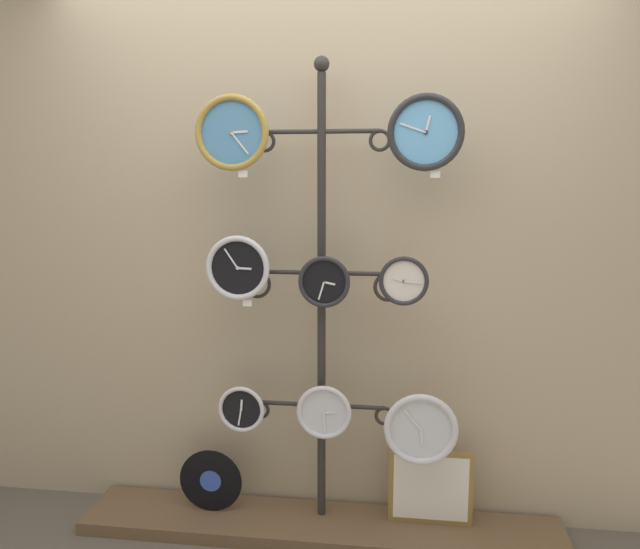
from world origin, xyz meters
The scene contains 16 objects.
shop_wall centered at (0.00, 0.57, 1.40)m, with size 4.40×0.04×2.80m.
low_shelf centered at (0.00, 0.35, 0.03)m, with size 2.20×0.36×0.06m.
display_stand centered at (0.00, 0.41, 0.79)m, with size 0.72×0.34×2.12m.
clock_top_left centered at (-0.36, 0.29, 1.80)m, with size 0.32×0.04×0.32m.
clock_top_right centered at (0.44, 0.33, 1.80)m, with size 0.31×0.04×0.31m.
clock_middle_left centered at (-0.36, 0.32, 1.23)m, with size 0.28×0.04×0.28m.
clock_middle_center centered at (0.02, 0.32, 1.18)m, with size 0.22×0.04×0.22m.
clock_middle_right centered at (0.36, 0.33, 1.19)m, with size 0.21×0.04×0.21m.
clock_bottom_left centered at (-0.35, 0.32, 0.59)m, with size 0.21×0.04×0.21m.
clock_bottom_center centered at (0.02, 0.32, 0.59)m, with size 0.25×0.04×0.25m.
clock_bottom_right centered at (0.45, 0.29, 0.55)m, with size 0.32×0.04×0.32m.
vinyl_record centered at (-0.52, 0.36, 0.21)m, with size 0.30×0.01×0.30m.
picture_frame centered at (0.50, 0.40, 0.23)m, with size 0.38×0.02×0.34m.
price_tag_upper centered at (-0.32, 0.29, 1.63)m, with size 0.04×0.00×0.03m.
price_tag_mid centered at (0.48, 0.33, 1.63)m, with size 0.04×0.00×0.03m.
price_tag_lower centered at (-0.32, 0.32, 1.07)m, with size 0.04×0.00×0.03m.
Camera 1 is at (0.37, -2.29, 1.60)m, focal length 35.00 mm.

